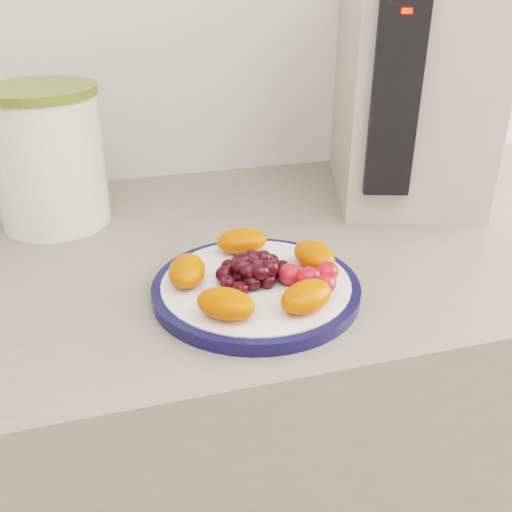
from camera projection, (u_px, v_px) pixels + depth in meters
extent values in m
cube|color=gray|center=(283.00, 463.00, 1.01)|extent=(3.50, 0.60, 0.90)
cube|color=brown|center=(283.00, 475.00, 1.03)|extent=(3.48, 0.58, 0.84)
cylinder|color=#10123C|center=(256.00, 289.00, 0.66)|extent=(0.24, 0.24, 0.01)
cylinder|color=white|center=(256.00, 288.00, 0.66)|extent=(0.22, 0.22, 0.02)
cylinder|color=#3D7319|center=(48.00, 162.00, 0.80)|extent=(0.19, 0.19, 0.18)
cylinder|color=olive|center=(36.00, 91.00, 0.76)|extent=(0.20, 0.20, 0.01)
cube|color=#B7AA9B|center=(411.00, 80.00, 0.88)|extent=(0.29, 0.34, 0.36)
cube|color=black|center=(395.00, 96.00, 0.75)|extent=(0.07, 0.04, 0.27)
cube|color=#FF0C05|center=(407.00, 11.00, 0.69)|extent=(0.01, 0.01, 0.01)
ellipsoid|color=#FF3D05|center=(314.00, 255.00, 0.68)|extent=(0.05, 0.07, 0.03)
ellipsoid|color=#FF3D05|center=(242.00, 241.00, 0.71)|extent=(0.07, 0.04, 0.03)
ellipsoid|color=#FF3D05|center=(187.00, 271.00, 0.64)|extent=(0.06, 0.07, 0.03)
ellipsoid|color=#FF3D05|center=(226.00, 304.00, 0.58)|extent=(0.08, 0.07, 0.03)
ellipsoid|color=#FF3D05|center=(306.00, 297.00, 0.59)|extent=(0.08, 0.07, 0.03)
ellipsoid|color=black|center=(256.00, 275.00, 0.65)|extent=(0.02, 0.02, 0.02)
ellipsoid|color=black|center=(271.00, 272.00, 0.65)|extent=(0.02, 0.02, 0.02)
ellipsoid|color=black|center=(260.00, 267.00, 0.66)|extent=(0.02, 0.02, 0.02)
ellipsoid|color=black|center=(245.00, 269.00, 0.66)|extent=(0.02, 0.02, 0.02)
ellipsoid|color=black|center=(240.00, 277.00, 0.64)|extent=(0.02, 0.02, 0.02)
ellipsoid|color=black|center=(252.00, 282.00, 0.63)|extent=(0.02, 0.02, 0.02)
ellipsoid|color=black|center=(268.00, 280.00, 0.64)|extent=(0.02, 0.02, 0.02)
ellipsoid|color=black|center=(282.00, 267.00, 0.67)|extent=(0.02, 0.02, 0.02)
ellipsoid|color=black|center=(271.00, 262.00, 0.68)|extent=(0.02, 0.02, 0.02)
ellipsoid|color=black|center=(256.00, 261.00, 0.68)|extent=(0.02, 0.02, 0.02)
ellipsoid|color=black|center=(240.00, 262.00, 0.68)|extent=(0.02, 0.02, 0.02)
ellipsoid|color=black|center=(229.00, 267.00, 0.66)|extent=(0.02, 0.02, 0.02)
ellipsoid|color=black|center=(225.00, 274.00, 0.65)|extent=(0.02, 0.02, 0.02)
ellipsoid|color=black|center=(228.00, 283.00, 0.63)|extent=(0.02, 0.02, 0.02)
ellipsoid|color=black|center=(240.00, 289.00, 0.62)|extent=(0.02, 0.02, 0.02)
ellipsoid|color=black|center=(256.00, 264.00, 0.64)|extent=(0.02, 0.02, 0.02)
ellipsoid|color=black|center=(263.00, 258.00, 0.66)|extent=(0.02, 0.02, 0.02)
ellipsoid|color=black|center=(252.00, 258.00, 0.66)|extent=(0.02, 0.02, 0.02)
ellipsoid|color=black|center=(243.00, 261.00, 0.65)|extent=(0.02, 0.02, 0.02)
ellipsoid|color=black|center=(241.00, 266.00, 0.64)|extent=(0.02, 0.02, 0.02)
ellipsoid|color=black|center=(248.00, 271.00, 0.63)|extent=(0.02, 0.02, 0.02)
ellipsoid|color=black|center=(260.00, 272.00, 0.63)|extent=(0.02, 0.02, 0.02)
ellipsoid|color=black|center=(270.00, 268.00, 0.63)|extent=(0.02, 0.02, 0.02)
ellipsoid|color=red|center=(309.00, 277.00, 0.64)|extent=(0.03, 0.03, 0.02)
ellipsoid|color=red|center=(327.00, 272.00, 0.65)|extent=(0.04, 0.03, 0.02)
ellipsoid|color=red|center=(325.00, 285.00, 0.62)|extent=(0.04, 0.04, 0.02)
ellipsoid|color=red|center=(289.00, 274.00, 0.64)|extent=(0.03, 0.04, 0.02)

